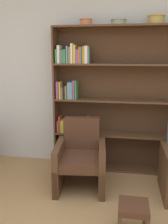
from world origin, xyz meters
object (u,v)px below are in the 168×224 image
(armchair_leather, at_px, (81,158))
(bowl_terracotta, at_px, (119,21))
(bowl_olive, at_px, (86,22))
(footstool, at_px, (133,211))
(bowl_slate, at_px, (156,19))
(bookshelf, at_px, (121,102))

(armchair_leather, bearing_deg, bowl_terracotta, -132.15)
(bowl_olive, distance_m, footstool, 2.49)
(bowl_slate, relative_size, footstool, 0.72)
(armchair_leather, bearing_deg, footstool, 122.01)
(bowl_slate, relative_size, armchair_leather, 0.27)
(bookshelf, xyz_separation_m, bowl_olive, (-0.52, -0.03, 1.12))
(bowl_olive, height_order, footstool, bowl_olive)
(bowl_slate, height_order, footstool, bowl_slate)
(bowl_olive, relative_size, footstool, 0.56)
(bowl_terracotta, relative_size, armchair_leather, 0.25)
(bowl_terracotta, xyz_separation_m, footstool, (0.25, -1.44, -1.90))
(footstool, bearing_deg, bowl_terracotta, 99.68)
(footstool, bearing_deg, bowl_slate, 80.30)
(bowl_slate, xyz_separation_m, armchair_leather, (-0.92, -0.58, -1.79))
(bowl_olive, xyz_separation_m, bowl_terracotta, (0.45, 0.00, -0.01))
(armchair_leather, xyz_separation_m, footstool, (0.67, -0.86, -0.13))
(bookshelf, distance_m, bowl_slate, 1.21)
(bookshelf, xyz_separation_m, bowl_slate, (0.43, -0.03, 1.13))
(bowl_olive, xyz_separation_m, footstool, (0.70, -1.44, -1.91))
(bookshelf, bearing_deg, footstool, -82.96)
(bowl_olive, xyz_separation_m, bowl_slate, (0.94, 0.00, 0.01))
(bookshelf, bearing_deg, armchair_leather, -128.90)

